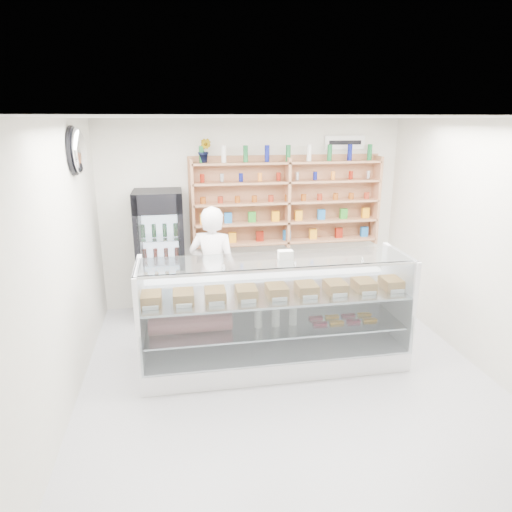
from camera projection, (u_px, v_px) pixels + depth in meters
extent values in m
plane|color=#AAA9AE|center=(291.00, 386.00, 4.97)|extent=(5.00, 5.00, 0.00)
plane|color=white|center=(298.00, 117.00, 4.16)|extent=(5.00, 5.00, 0.00)
plane|color=beige|center=(252.00, 214.00, 6.92)|extent=(4.50, 0.00, 4.50)
plane|color=beige|center=(424.00, 418.00, 2.20)|extent=(4.50, 0.00, 4.50)
plane|color=beige|center=(57.00, 276.00, 4.19)|extent=(0.00, 5.00, 5.00)
plane|color=beige|center=(495.00, 252.00, 4.94)|extent=(0.00, 5.00, 5.00)
cube|color=white|center=(274.00, 354.00, 5.37)|extent=(3.03, 0.86, 0.25)
cube|color=white|center=(268.00, 307.00, 5.62)|extent=(3.03, 0.05, 0.64)
cube|color=silver|center=(275.00, 324.00, 5.26)|extent=(2.91, 0.75, 0.02)
cube|color=silver|center=(275.00, 294.00, 5.15)|extent=(2.97, 0.79, 0.02)
cube|color=silver|center=(283.00, 318.00, 4.79)|extent=(2.97, 0.12, 1.05)
cube|color=silver|center=(276.00, 260.00, 4.98)|extent=(2.97, 0.60, 0.01)
imported|color=white|center=(213.00, 271.00, 5.99)|extent=(0.74, 0.61, 1.74)
cube|color=black|center=(161.00, 255.00, 6.49)|extent=(0.67, 0.65, 1.85)
cube|color=#320435|center=(157.00, 205.00, 5.98)|extent=(0.65, 0.03, 0.26)
cube|color=silver|center=(161.00, 268.00, 6.21)|extent=(0.56, 0.01, 1.46)
cube|color=tan|center=(193.00, 206.00, 6.57)|extent=(0.04, 0.28, 1.33)
cube|color=tan|center=(287.00, 203.00, 6.80)|extent=(0.04, 0.28, 1.33)
cube|color=tan|center=(375.00, 200.00, 7.03)|extent=(0.04, 0.28, 1.33)
cube|color=tan|center=(286.00, 241.00, 6.97)|extent=(2.80, 0.28, 0.03)
cube|color=tan|center=(287.00, 222.00, 6.88)|extent=(2.80, 0.28, 0.03)
cube|color=tan|center=(287.00, 202.00, 6.79)|extent=(2.80, 0.28, 0.03)
cube|color=tan|center=(288.00, 182.00, 6.71)|extent=(2.80, 0.28, 0.03)
cube|color=tan|center=(288.00, 163.00, 6.63)|extent=(2.80, 0.28, 0.03)
imported|color=#1E6626|center=(204.00, 151.00, 6.38)|extent=(0.23, 0.21, 0.34)
ellipsoid|color=silver|center=(78.00, 151.00, 5.03)|extent=(0.15, 0.50, 0.50)
cube|color=white|center=(345.00, 142.00, 6.82)|extent=(0.62, 0.03, 0.20)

